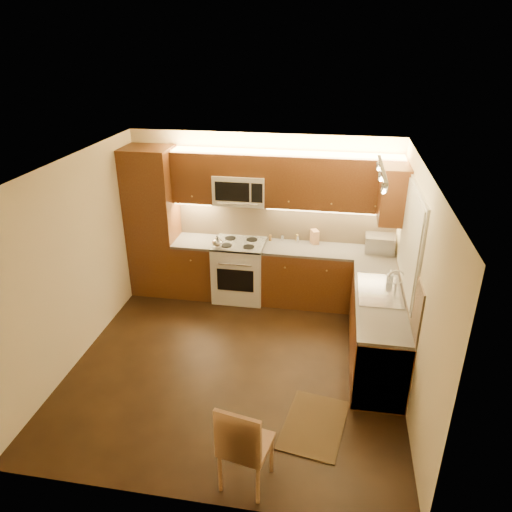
% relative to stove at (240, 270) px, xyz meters
% --- Properties ---
extents(floor, '(4.00, 4.00, 0.01)m').
position_rel_stove_xyz_m(floor, '(0.30, -1.68, -0.46)').
color(floor, black).
rests_on(floor, ground).
extents(ceiling, '(4.00, 4.00, 0.01)m').
position_rel_stove_xyz_m(ceiling, '(0.30, -1.68, 2.04)').
color(ceiling, beige).
rests_on(ceiling, ground).
extents(wall_back, '(4.00, 0.01, 2.50)m').
position_rel_stove_xyz_m(wall_back, '(0.30, 0.32, 0.79)').
color(wall_back, beige).
rests_on(wall_back, ground).
extents(wall_front, '(4.00, 0.01, 2.50)m').
position_rel_stove_xyz_m(wall_front, '(0.30, -3.67, 0.79)').
color(wall_front, beige).
rests_on(wall_front, ground).
extents(wall_left, '(0.01, 4.00, 2.50)m').
position_rel_stove_xyz_m(wall_left, '(-1.70, -1.68, 0.79)').
color(wall_left, beige).
rests_on(wall_left, ground).
extents(wall_right, '(0.01, 4.00, 2.50)m').
position_rel_stove_xyz_m(wall_right, '(2.30, -1.68, 0.79)').
color(wall_right, beige).
rests_on(wall_right, ground).
extents(pantry, '(0.70, 0.60, 2.30)m').
position_rel_stove_xyz_m(pantry, '(-1.35, 0.02, 0.69)').
color(pantry, '#49210F').
rests_on(pantry, floor).
extents(base_cab_back_left, '(0.62, 0.60, 0.86)m').
position_rel_stove_xyz_m(base_cab_back_left, '(-0.69, 0.02, -0.03)').
color(base_cab_back_left, '#49210F').
rests_on(base_cab_back_left, floor).
extents(counter_back_left, '(0.62, 0.60, 0.04)m').
position_rel_stove_xyz_m(counter_back_left, '(-0.69, 0.02, 0.42)').
color(counter_back_left, '#3B3836').
rests_on(counter_back_left, base_cab_back_left).
extents(base_cab_back_right, '(1.92, 0.60, 0.86)m').
position_rel_stove_xyz_m(base_cab_back_right, '(1.34, 0.02, -0.03)').
color(base_cab_back_right, '#49210F').
rests_on(base_cab_back_right, floor).
extents(counter_back_right, '(1.92, 0.60, 0.04)m').
position_rel_stove_xyz_m(counter_back_right, '(1.34, 0.02, 0.42)').
color(counter_back_right, '#3B3836').
rests_on(counter_back_right, base_cab_back_right).
extents(base_cab_right, '(0.60, 2.00, 0.86)m').
position_rel_stove_xyz_m(base_cab_right, '(2.00, -1.28, -0.03)').
color(base_cab_right, '#49210F').
rests_on(base_cab_right, floor).
extents(counter_right, '(0.60, 2.00, 0.04)m').
position_rel_stove_xyz_m(counter_right, '(2.00, -1.28, 0.42)').
color(counter_right, '#3B3836').
rests_on(counter_right, base_cab_right).
extents(dishwasher, '(0.58, 0.60, 0.84)m').
position_rel_stove_xyz_m(dishwasher, '(2.00, -1.98, -0.03)').
color(dishwasher, silver).
rests_on(dishwasher, floor).
extents(backsplash_back, '(3.30, 0.02, 0.60)m').
position_rel_stove_xyz_m(backsplash_back, '(0.65, 0.31, 0.74)').
color(backsplash_back, tan).
rests_on(backsplash_back, wall_back).
extents(backsplash_right, '(0.02, 2.00, 0.60)m').
position_rel_stove_xyz_m(backsplash_right, '(2.29, -1.28, 0.74)').
color(backsplash_right, tan).
rests_on(backsplash_right, wall_right).
extents(upper_cab_back_left, '(0.62, 0.35, 0.75)m').
position_rel_stove_xyz_m(upper_cab_back_left, '(-0.69, 0.15, 1.42)').
color(upper_cab_back_left, '#49210F').
rests_on(upper_cab_back_left, wall_back).
extents(upper_cab_back_right, '(1.92, 0.35, 0.75)m').
position_rel_stove_xyz_m(upper_cab_back_right, '(1.34, 0.15, 1.42)').
color(upper_cab_back_right, '#49210F').
rests_on(upper_cab_back_right, wall_back).
extents(upper_cab_bridge, '(0.76, 0.35, 0.31)m').
position_rel_stove_xyz_m(upper_cab_bridge, '(0.00, 0.15, 1.63)').
color(upper_cab_bridge, '#49210F').
rests_on(upper_cab_bridge, wall_back).
extents(upper_cab_right_corner, '(0.35, 0.50, 0.75)m').
position_rel_stove_xyz_m(upper_cab_right_corner, '(2.12, -0.28, 1.42)').
color(upper_cab_right_corner, '#49210F').
rests_on(upper_cab_right_corner, wall_right).
extents(stove, '(0.76, 0.65, 0.92)m').
position_rel_stove_xyz_m(stove, '(0.00, 0.00, 0.00)').
color(stove, silver).
rests_on(stove, floor).
extents(microwave, '(0.76, 0.38, 0.44)m').
position_rel_stove_xyz_m(microwave, '(0.00, 0.14, 1.26)').
color(microwave, silver).
rests_on(microwave, wall_back).
extents(window_frame, '(0.03, 1.44, 1.24)m').
position_rel_stove_xyz_m(window_frame, '(2.29, -1.12, 1.14)').
color(window_frame, silver).
rests_on(window_frame, wall_right).
extents(window_blinds, '(0.02, 1.36, 1.16)m').
position_rel_stove_xyz_m(window_blinds, '(2.27, -1.12, 1.14)').
color(window_blinds, silver).
rests_on(window_blinds, wall_right).
extents(sink, '(0.52, 0.86, 0.15)m').
position_rel_stove_xyz_m(sink, '(2.00, -1.12, 0.52)').
color(sink, silver).
rests_on(sink, counter_right).
extents(faucet, '(0.20, 0.04, 0.30)m').
position_rel_stove_xyz_m(faucet, '(2.18, -1.12, 0.59)').
color(faucet, silver).
rests_on(faucet, counter_right).
extents(track_light_bar, '(0.04, 1.20, 0.03)m').
position_rel_stove_xyz_m(track_light_bar, '(1.85, -1.27, 2.00)').
color(track_light_bar, silver).
rests_on(track_light_bar, ceiling).
extents(kettle, '(0.22, 0.22, 0.19)m').
position_rel_stove_xyz_m(kettle, '(-0.28, -0.22, 0.55)').
color(kettle, silver).
rests_on(kettle, stove).
extents(toaster_oven, '(0.42, 0.32, 0.25)m').
position_rel_stove_xyz_m(toaster_oven, '(2.06, 0.08, 0.56)').
color(toaster_oven, silver).
rests_on(toaster_oven, counter_back_right).
extents(knife_block, '(0.15, 0.18, 0.21)m').
position_rel_stove_xyz_m(knife_block, '(1.11, 0.22, 0.54)').
color(knife_block, '#9D6B47').
rests_on(knife_block, counter_back_right).
extents(spice_jar_a, '(0.06, 0.06, 0.08)m').
position_rel_stove_xyz_m(spice_jar_a, '(0.62, 0.26, 0.48)').
color(spice_jar_a, silver).
rests_on(spice_jar_a, counter_back_right).
extents(spice_jar_b, '(0.05, 0.05, 0.09)m').
position_rel_stove_xyz_m(spice_jar_b, '(0.44, 0.21, 0.49)').
color(spice_jar_b, brown).
rests_on(spice_jar_b, counter_back_right).
extents(spice_jar_c, '(0.04, 0.04, 0.10)m').
position_rel_stove_xyz_m(spice_jar_c, '(0.86, 0.21, 0.49)').
color(spice_jar_c, silver).
rests_on(spice_jar_c, counter_back_right).
extents(spice_jar_d, '(0.04, 0.04, 0.11)m').
position_rel_stove_xyz_m(spice_jar_d, '(0.85, 0.26, 0.49)').
color(spice_jar_d, olive).
rests_on(spice_jar_d, counter_back_right).
extents(soap_bottle, '(0.09, 0.09, 0.18)m').
position_rel_stove_xyz_m(soap_bottle, '(2.13, -0.90, 0.53)').
color(soap_bottle, silver).
rests_on(soap_bottle, counter_right).
extents(rug, '(0.75, 1.00, 0.01)m').
position_rel_stove_xyz_m(rug, '(1.33, -2.58, -0.45)').
color(rug, black).
rests_on(rug, floor).
extents(dining_chair, '(0.49, 0.49, 0.95)m').
position_rel_stove_xyz_m(dining_chair, '(0.75, -3.38, 0.02)').
color(dining_chair, '#9D6B47').
rests_on(dining_chair, floor).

